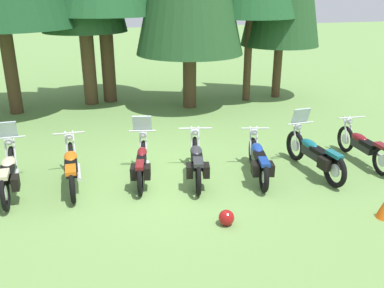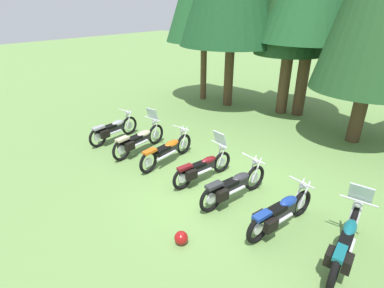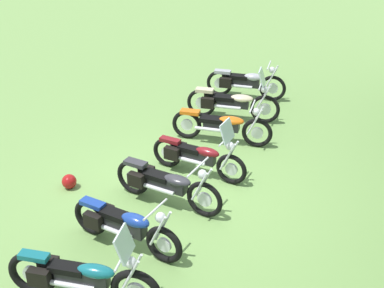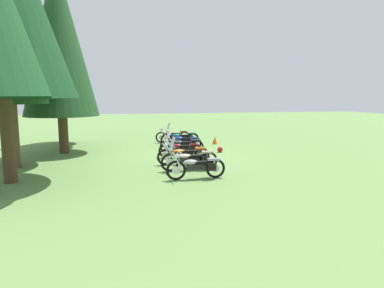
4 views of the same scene
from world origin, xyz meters
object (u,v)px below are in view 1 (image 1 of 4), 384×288
object	(u,v)px
motorcycle_3	(142,162)
motorcycle_4	(197,161)
motorcycle_7	(363,145)
dropped_helmet	(226,218)
motorcycle_1	(8,172)
motorcycle_5	(259,159)
motorcycle_2	(72,166)
motorcycle_6	(315,154)

from	to	relation	value
motorcycle_3	motorcycle_4	xyz separation A→B (m)	(1.19, -0.30, 0.01)
motorcycle_3	motorcycle_7	xyz separation A→B (m)	(5.42, -0.47, -0.00)
motorcycle_4	dropped_helmet	distance (m)	2.03
motorcycle_1	motorcycle_5	distance (m)	5.41
motorcycle_2	motorcycle_7	size ratio (longest dim) A/B	1.05
motorcycle_6	dropped_helmet	world-z (taller)	motorcycle_6
motorcycle_1	motorcycle_3	size ratio (longest dim) A/B	1.11
motorcycle_4	motorcycle_1	bearing A→B (deg)	97.20
motorcycle_6	dropped_helmet	distance (m)	3.22
motorcycle_1	motorcycle_4	xyz separation A→B (m)	(3.98, -0.46, -0.03)
motorcycle_3	motorcycle_6	distance (m)	3.99
motorcycle_2	motorcycle_7	xyz separation A→B (m)	(6.94, -0.67, -0.00)
motorcycle_3	motorcycle_7	world-z (taller)	motorcycle_3
motorcycle_4	motorcycle_7	world-z (taller)	motorcycle_4
motorcycle_2	motorcycle_5	bearing A→B (deg)	-100.72
motorcycle_4	motorcycle_6	world-z (taller)	motorcycle_6
motorcycle_5	motorcycle_6	world-z (taller)	motorcycle_6
motorcycle_2	dropped_helmet	size ratio (longest dim) A/B	7.98
motorcycle_4	motorcycle_7	bearing A→B (deg)	-78.57
dropped_helmet	motorcycle_2	bearing A→B (deg)	136.91
motorcycle_6	motorcycle_1	bearing A→B (deg)	80.58
motorcycle_1	dropped_helmet	world-z (taller)	motorcycle_1
motorcycle_6	motorcycle_7	bearing A→B (deg)	-83.63
motorcycle_1	dropped_helmet	bearing A→B (deg)	-123.32
motorcycle_1	motorcycle_5	bearing A→B (deg)	-99.21
motorcycle_2	dropped_helmet	distance (m)	3.67
motorcycle_1	motorcycle_6	world-z (taller)	motorcycle_6
motorcycle_7	motorcycle_6	bearing A→B (deg)	101.67
motorcycle_1	motorcycle_4	bearing A→B (deg)	-97.91
motorcycle_3	dropped_helmet	distance (m)	2.60
motorcycle_2	motorcycle_3	world-z (taller)	motorcycle_3
dropped_helmet	motorcycle_4	bearing A→B (deg)	89.13
motorcycle_7	dropped_helmet	bearing A→B (deg)	116.38
motorcycle_1	motorcycle_4	size ratio (longest dim) A/B	1.05
motorcycle_1	motorcycle_7	world-z (taller)	motorcycle_1
motorcycle_2	motorcycle_3	size ratio (longest dim) A/B	1.11
motorcycle_4	motorcycle_5	world-z (taller)	motorcycle_4
motorcycle_2	motorcycle_7	distance (m)	6.97
motorcycle_3	motorcycle_5	xyz separation A→B (m)	(2.57, -0.58, -0.01)
motorcycle_6	dropped_helmet	size ratio (longest dim) A/B	8.05
motorcycle_6	dropped_helmet	bearing A→B (deg)	117.94
motorcycle_2	motorcycle_5	xyz separation A→B (m)	(4.08, -0.78, -0.01)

